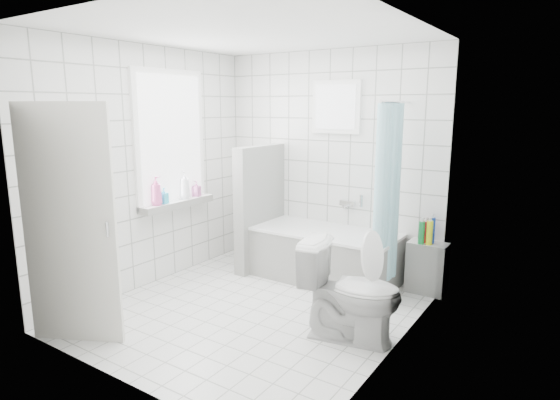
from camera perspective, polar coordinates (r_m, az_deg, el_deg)
The scene contains 19 objects.
ground at distance 4.72m, azimuth -3.20°, elevation -13.22°, with size 3.00×3.00×0.00m, color white.
ceiling at distance 4.34m, azimuth -3.61°, elevation 19.82°, with size 3.00×3.00×0.00m, color white.
wall_back at distance 5.60m, azimuth 5.91°, elevation 4.53°, with size 2.80×0.02×2.60m, color white.
wall_front at distance 3.29m, azimuth -19.31°, elevation -0.89°, with size 2.80×0.02×2.60m, color white.
wall_left at distance 5.29m, azimuth -15.61°, elevation 3.78°, with size 0.02×3.00×2.60m, color white.
wall_right at distance 3.68m, azimuth 14.29°, elevation 0.66°, with size 0.02×3.00×2.60m, color white.
window_left at distance 5.43m, azimuth -13.07°, elevation 7.27°, with size 0.01×0.90×1.40m, color white.
window_back at distance 5.47m, azimuth 6.77°, elevation 11.18°, with size 0.50×0.01×0.50m, color white.
window_sill at distance 5.50m, azimuth -12.40°, elevation -0.44°, with size 0.18×1.02×0.08m, color white.
door at distance 4.19m, azimuth -24.28°, elevation -2.93°, with size 0.04×0.80×2.00m, color silver.
bathtub at distance 5.41m, azimuth 5.56°, elevation -6.68°, with size 1.64×0.77×0.58m.
partition_wall at distance 5.70m, azimuth -2.44°, elevation -0.90°, with size 0.15×0.85×1.50m, color white.
tiled_ledge at distance 5.26m, azimuth 17.47°, elevation -7.88°, with size 0.40×0.24×0.55m, color white.
toilet at distance 4.06m, azimuth 8.65°, elevation -10.97°, with size 0.48×0.84×0.86m, color white.
curtain_rod at distance 4.81m, azimuth 13.97°, elevation 11.51°, with size 0.02×0.02×0.80m, color silver.
shower_curtain at distance 4.77m, azimuth 12.92°, elevation 0.67°, with size 0.14×0.48×1.78m, color #41ADBF, non-canonical shape.
tub_faucet at distance 5.51m, azimuth 8.24°, elevation -0.38°, with size 0.18×0.06×0.06m, color silver.
sill_bottles at distance 5.42m, azimuth -12.85°, elevation 1.37°, with size 0.17×0.75×0.32m.
ledge_bottles at distance 5.12m, azimuth 17.52°, elevation -3.73°, with size 0.15×0.15×0.27m.
Camera 1 is at (2.59, -3.42, 1.96)m, focal length 30.00 mm.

